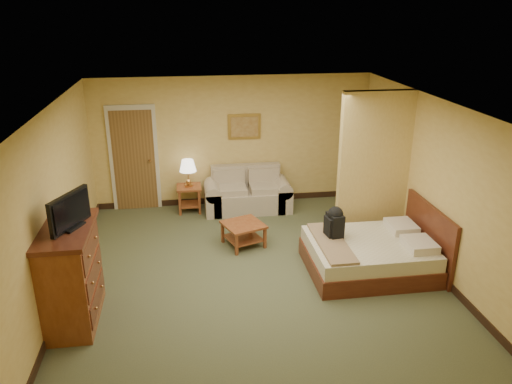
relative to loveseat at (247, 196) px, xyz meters
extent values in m
plane|color=#4B5134|center=(-0.23, -2.57, -0.28)|extent=(6.00, 6.00, 0.00)
plane|color=white|center=(-0.23, -2.57, 2.32)|extent=(6.00, 6.00, 0.00)
cube|color=#D7B35B|center=(-0.23, 0.43, 1.02)|extent=(5.50, 0.02, 2.60)
cube|color=#D7B35B|center=(-2.98, -2.57, 1.02)|extent=(0.02, 6.00, 2.60)
cube|color=#D7B35B|center=(2.52, -2.57, 1.02)|extent=(0.02, 6.00, 2.60)
cube|color=#D7B35B|center=(1.92, -1.65, 1.02)|extent=(1.20, 0.15, 2.60)
cube|color=beige|center=(-2.18, 0.40, 0.77)|extent=(0.94, 0.06, 2.10)
cube|color=brown|center=(-2.18, 0.38, 0.72)|extent=(0.80, 0.04, 2.00)
cylinder|color=#BA8244|center=(-1.88, 0.33, 0.72)|extent=(0.04, 0.12, 0.04)
cube|color=black|center=(-0.23, 0.42, -0.22)|extent=(5.50, 0.02, 0.12)
cube|color=tan|center=(0.00, -0.05, -0.07)|extent=(1.39, 0.75, 0.42)
cube|color=tan|center=(0.00, 0.28, 0.36)|extent=(1.39, 0.18, 0.44)
cube|color=tan|center=(-0.70, -0.05, -0.04)|extent=(0.30, 0.75, 0.47)
cube|color=tan|center=(0.70, -0.05, -0.04)|extent=(0.30, 0.75, 0.47)
cube|color=brown|center=(-1.15, 0.08, 0.23)|extent=(0.48, 0.48, 0.04)
cube|color=brown|center=(-1.15, 0.08, -0.14)|extent=(0.40, 0.40, 0.03)
cube|color=brown|center=(-1.34, -0.11, -0.04)|extent=(0.05, 0.05, 0.49)
cube|color=brown|center=(-0.96, -0.11, -0.04)|extent=(0.05, 0.05, 0.49)
cube|color=brown|center=(-1.34, 0.27, -0.04)|extent=(0.05, 0.05, 0.49)
cube|color=brown|center=(-0.96, 0.27, -0.04)|extent=(0.05, 0.05, 0.49)
cylinder|color=#BA8244|center=(-1.15, 0.08, 0.26)|extent=(0.16, 0.16, 0.04)
cylinder|color=#BA8244|center=(-1.15, 0.08, 0.47)|extent=(0.02, 0.02, 0.27)
cone|color=white|center=(-1.15, 0.08, 0.67)|extent=(0.33, 0.33, 0.23)
cube|color=brown|center=(-0.28, -1.57, 0.11)|extent=(0.80, 0.80, 0.04)
cube|color=brown|center=(-0.28, -1.57, -0.14)|extent=(0.69, 0.69, 0.03)
cube|color=brown|center=(-0.54, -1.84, -0.09)|extent=(0.04, 0.04, 0.37)
cube|color=brown|center=(-0.01, -1.31, -0.09)|extent=(0.04, 0.04, 0.37)
cube|color=#B78E3F|center=(0.00, 0.41, 1.32)|extent=(0.65, 0.03, 0.51)
cube|color=#925E2C|center=(0.00, 0.39, 1.32)|extent=(0.54, 0.02, 0.40)
cube|color=brown|center=(-2.71, -3.39, 0.35)|extent=(0.58, 1.15, 1.26)
cube|color=#4B1D11|center=(-2.71, -3.39, 1.01)|extent=(0.65, 1.23, 0.06)
cube|color=black|center=(-2.61, -3.39, 1.05)|extent=(0.30, 0.37, 0.03)
cube|color=black|center=(-2.61, -3.39, 1.27)|extent=(0.36, 0.68, 0.44)
cube|color=#4B1D11|center=(1.52, -2.70, -0.14)|extent=(1.84, 1.47, 0.28)
cube|color=beige|center=(1.52, -2.70, 0.11)|extent=(1.78, 1.42, 0.22)
cube|color=#4B1D11|center=(2.48, -2.70, 0.23)|extent=(0.06, 1.56, 1.01)
cube|color=silver|center=(2.17, -3.03, 0.27)|extent=(0.41, 0.51, 0.13)
cube|color=silver|center=(2.17, -2.38, 0.27)|extent=(0.41, 0.51, 0.13)
cube|color=olive|center=(0.92, -2.70, 0.24)|extent=(0.41, 1.38, 0.05)
cube|color=black|center=(1.03, -2.49, 0.41)|extent=(0.24, 0.32, 0.39)
sphere|color=black|center=(1.03, -2.49, 0.61)|extent=(0.24, 0.24, 0.24)
camera|label=1|loc=(-1.19, -9.20, 3.62)|focal=35.00mm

